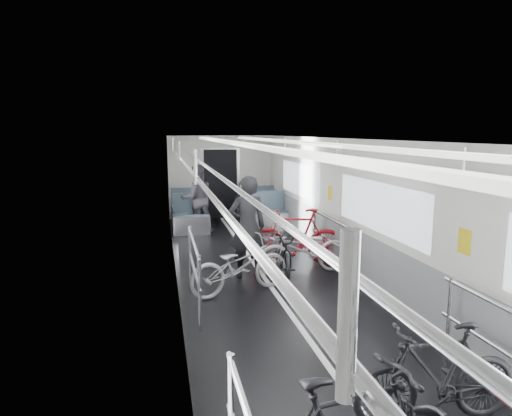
{
  "coord_description": "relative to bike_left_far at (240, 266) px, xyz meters",
  "views": [
    {
      "loc": [
        -1.72,
        -6.22,
        2.53
      ],
      "look_at": [
        0.0,
        1.94,
        1.12
      ],
      "focal_mm": 32.0,
      "sensor_mm": 36.0,
      "label": 1
    }
  ],
  "objects": [
    {
      "name": "car_shell",
      "position": [
        0.55,
        1.2,
        0.68
      ],
      "size": [
        3.02,
        14.01,
        2.41
      ],
      "color": "black",
      "rests_on": "ground"
    },
    {
      "name": "bike_left_far",
      "position": [
        0.0,
        0.0,
        0.0
      ],
      "size": [
        1.8,
        1.08,
        0.89
      ],
      "primitive_type": "imported",
      "rotation": [
        0.0,
        0.0,
        1.88
      ],
      "color": "#9A999E",
      "rests_on": "floor"
    },
    {
      "name": "bike_right_near",
      "position": [
        1.1,
        -3.57,
        0.01
      ],
      "size": [
        1.54,
        0.48,
        0.92
      ],
      "primitive_type": "imported",
      "rotation": [
        0.0,
        0.0,
        -1.6
      ],
      "color": "black",
      "rests_on": "floor"
    },
    {
      "name": "bike_right_mid",
      "position": [
        1.29,
        0.72,
        0.0
      ],
      "size": [
        1.76,
        0.76,
        0.9
      ],
      "primitive_type": "imported",
      "rotation": [
        0.0,
        0.0,
        -1.47
      ],
      "color": "#BBBAC0",
      "rests_on": "floor"
    },
    {
      "name": "bike_right_far",
      "position": [
        1.33,
        1.32,
        0.1
      ],
      "size": [
        1.88,
        0.98,
        1.09
      ],
      "primitive_type": "imported",
      "rotation": [
        0.0,
        0.0,
        -1.84
      ],
      "color": "maroon",
      "rests_on": "floor"
    },
    {
      "name": "bike_aisle",
      "position": [
        0.92,
        0.67,
        0.0
      ],
      "size": [
        0.89,
        1.78,
        0.89
      ],
      "primitive_type": "imported",
      "rotation": [
        0.0,
        0.0,
        -0.18
      ],
      "color": "black",
      "rests_on": "floor"
    },
    {
      "name": "person_standing",
      "position": [
        0.27,
        0.77,
        0.45
      ],
      "size": [
        0.66,
        0.44,
        1.78
      ],
      "primitive_type": "imported",
      "rotation": [
        0.0,
        0.0,
        3.16
      ],
      "color": "black",
      "rests_on": "floor"
    },
    {
      "name": "person_seated",
      "position": [
        -0.3,
        4.54,
        0.41
      ],
      "size": [
        0.92,
        0.76,
        1.72
      ],
      "primitive_type": "imported",
      "rotation": [
        0.0,
        0.0,
        3.28
      ],
      "color": "#312D35",
      "rests_on": "floor"
    }
  ]
}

